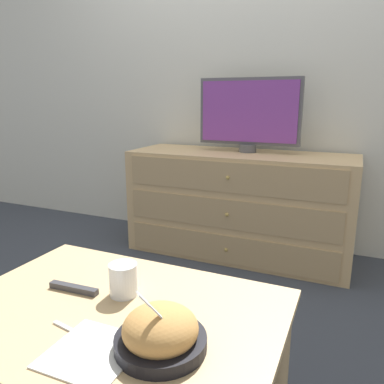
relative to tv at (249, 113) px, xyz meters
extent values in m
plane|color=#383D47|center=(-0.11, 0.23, -0.95)|extent=(12.00, 12.00, 0.00)
cube|color=silver|center=(-0.11, 0.25, 0.35)|extent=(12.00, 0.05, 2.60)
cube|color=tan|center=(-0.03, -0.06, -0.60)|extent=(1.47, 0.50, 0.70)
cube|color=tan|center=(-0.03, -0.31, -0.84)|extent=(1.35, 0.01, 0.19)
sphere|color=tan|center=(-0.03, -0.32, -0.84)|extent=(0.02, 0.02, 0.02)
cube|color=tan|center=(-0.03, -0.31, -0.60)|extent=(1.35, 0.01, 0.19)
sphere|color=tan|center=(-0.03, -0.32, -0.60)|extent=(0.02, 0.02, 0.02)
cube|color=tan|center=(-0.03, -0.31, -0.37)|extent=(1.35, 0.01, 0.19)
sphere|color=tan|center=(-0.03, -0.32, -0.37)|extent=(0.02, 0.02, 0.02)
cylinder|color=#515156|center=(0.00, 0.00, -0.23)|extent=(0.11, 0.11, 0.05)
cube|color=#515156|center=(0.00, 0.00, 0.01)|extent=(0.67, 0.04, 0.43)
cube|color=#7A3893|center=(0.00, -0.02, 0.01)|extent=(0.63, 0.01, 0.39)
cube|color=tan|center=(0.11, -1.69, -0.47)|extent=(0.89, 0.62, 0.02)
cylinder|color=tan|center=(-0.30, -1.41, -0.71)|extent=(0.04, 0.04, 0.48)
cylinder|color=tan|center=(0.51, -1.41, -0.71)|extent=(0.04, 0.04, 0.48)
cylinder|color=black|center=(0.30, -1.78, -0.44)|extent=(0.21, 0.21, 0.03)
ellipsoid|color=tan|center=(0.30, -1.78, -0.41)|extent=(0.17, 0.17, 0.10)
cube|color=white|center=(0.32, -1.79, -0.37)|extent=(0.07, 0.07, 0.12)
cube|color=white|center=(0.29, -1.83, -0.31)|extent=(0.03, 0.03, 0.03)
cylinder|color=beige|center=(0.09, -1.61, -0.43)|extent=(0.07, 0.07, 0.06)
cylinder|color=white|center=(0.09, -1.61, -0.41)|extent=(0.08, 0.08, 0.09)
cube|color=white|center=(0.16, -1.85, -0.45)|extent=(0.19, 0.19, 0.00)
cube|color=white|center=(0.09, -1.81, -0.45)|extent=(0.16, 0.04, 0.00)
cube|color=#38383D|center=(-0.06, -1.65, -0.45)|extent=(0.16, 0.03, 0.02)
camera|label=1|loc=(0.66, -2.42, 0.09)|focal=35.00mm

